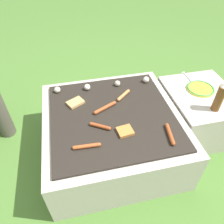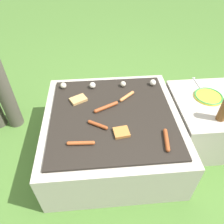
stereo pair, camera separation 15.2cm
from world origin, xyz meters
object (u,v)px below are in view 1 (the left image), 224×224
at_px(fork_utensil, 188,78).
at_px(condiment_bottle, 220,97).
at_px(plate_colorful, 200,89).
at_px(sausage_front_center, 100,126).

bearing_deg(fork_utensil, condiment_bottle, -89.98).
distance_m(plate_colorful, fork_utensil, 0.17).
xyz_separation_m(plate_colorful, condiment_bottle, (-0.02, -0.24, 0.10)).
relative_size(plate_colorful, condiment_bottle, 0.95).
height_order(sausage_front_center, condiment_bottle, condiment_bottle).
relative_size(sausage_front_center, condiment_bottle, 0.58).
bearing_deg(condiment_bottle, sausage_front_center, 179.58).
bearing_deg(fork_utensil, sausage_front_center, -154.42).
height_order(sausage_front_center, plate_colorful, sausage_front_center).
bearing_deg(plate_colorful, sausage_front_center, -164.83).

